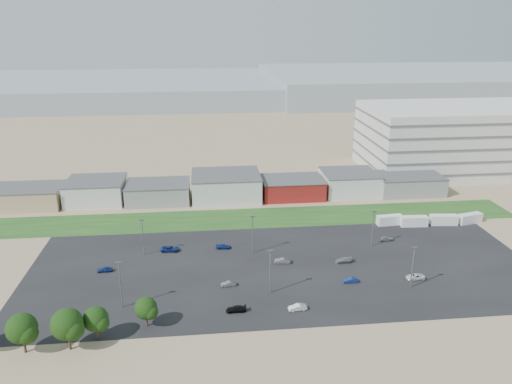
{
  "coord_description": "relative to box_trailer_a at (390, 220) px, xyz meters",
  "views": [
    {
      "loc": [
        -12.67,
        -85.23,
        55.72
      ],
      "look_at": [
        -1.25,
        22.0,
        18.59
      ],
      "focal_mm": 35.0,
      "sensor_mm": 36.0,
      "label": 1
    }
  ],
  "objects": [
    {
      "name": "parked_car_8",
      "position": [
        -4.88,
        -10.78,
        -0.74
      ],
      "size": [
        3.93,
        1.88,
        1.3
      ],
      "primitive_type": "imported",
      "rotation": [
        0.0,
        0.0,
        1.66
      ],
      "color": "#A5A5AA",
      "rests_on": "ground"
    },
    {
      "name": "parking_garage",
      "position": [
        50.29,
        52.06,
        11.12
      ],
      "size": [
        80.0,
        40.0,
        25.0
      ],
      "primitive_type": "cube",
      "color": "silver",
      "rests_on": "ground"
    },
    {
      "name": "parked_car_5",
      "position": [
        -76.56,
        -20.58,
        -0.79
      ],
      "size": [
        3.53,
        1.59,
        1.18
      ],
      "primitive_type": "imported",
      "rotation": [
        0.0,
        0.0,
        -1.51
      ],
      "color": "navy",
      "rests_on": "ground"
    },
    {
      "name": "lightpole_back_m",
      "position": [
        -41.12,
        -14.2,
        3.61
      ],
      "size": [
        1.18,
        0.49,
        10.0
      ],
      "primitive_type": null,
      "color": "slate",
      "rests_on": "ground"
    },
    {
      "name": "parking_lot",
      "position": [
        -34.71,
        -22.94,
        -1.38
      ],
      "size": [
        120.0,
        50.0,
        0.01
      ],
      "primitive_type": "cube",
      "color": "black",
      "rests_on": "ground"
    },
    {
      "name": "parked_car_4",
      "position": [
        -48.11,
        -30.35,
        -0.83
      ],
      "size": [
        3.44,
        1.5,
        1.1
      ],
      "primitive_type": "imported",
      "rotation": [
        0.0,
        0.0,
        -1.47
      ],
      "color": "#595B5E",
      "rests_on": "ground"
    },
    {
      "name": "parked_car_3",
      "position": [
        -47.12,
        -40.76,
        -0.79
      ],
      "size": [
        4.09,
        1.69,
        1.18
      ],
      "primitive_type": "imported",
      "rotation": [
        0.0,
        0.0,
        -1.56
      ],
      "color": "black",
      "rests_on": "ground"
    },
    {
      "name": "parked_car_7",
      "position": [
        -34.51,
        -20.65,
        -0.75
      ],
      "size": [
        4.01,
        1.81,
        1.28
      ],
      "primitive_type": "imported",
      "rotation": [
        0.0,
        0.0,
        -1.69
      ],
      "color": "#595B5E",
      "rests_on": "ground"
    },
    {
      "name": "grass_strip",
      "position": [
        -39.71,
        9.06,
        -1.37
      ],
      "size": [
        160.0,
        16.0,
        0.02
      ],
      "primitive_type": "cube",
      "color": "#20481B",
      "rests_on": "ground"
    },
    {
      "name": "parked_car_12",
      "position": [
        -19.66,
        -21.88,
        -0.78
      ],
      "size": [
        4.27,
        1.92,
        1.21
      ],
      "primitive_type": "imported",
      "rotation": [
        0.0,
        0.0,
        -1.52
      ],
      "color": "#A5A5AA",
      "rests_on": "ground"
    },
    {
      "name": "tree_near",
      "position": [
        -64.51,
        -43.99,
        2.08
      ],
      "size": [
        4.62,
        4.62,
        6.94
      ],
      "primitive_type": null,
      "color": "black",
      "rests_on": "ground"
    },
    {
      "name": "lightpole_front_r",
      "position": [
        -8.26,
        -35.22,
        3.49
      ],
      "size": [
        1.15,
        0.48,
        9.75
      ],
      "primitive_type": null,
      "color": "slate",
      "rests_on": "ground"
    },
    {
      "name": "lightpole_back_r",
      "position": [
        -9.88,
        -13.53,
        3.49
      ],
      "size": [
        1.15,
        0.48,
        9.76
      ],
      "primitive_type": null,
      "color": "slate",
      "rests_on": "ground"
    },
    {
      "name": "parked_car_13",
      "position": [
        -34.68,
        -41.53,
        -0.76
      ],
      "size": [
        3.93,
        1.74,
        1.25
      ],
      "primitive_type": "imported",
      "rotation": [
        0.0,
        0.0,
        -1.46
      ],
      "color": "silver",
      "rests_on": "ground"
    },
    {
      "name": "parked_car_0",
      "position": [
        -5.68,
        -31.77,
        -0.78
      ],
      "size": [
        4.43,
        2.19,
        1.21
      ],
      "primitive_type": "imported",
      "rotation": [
        0.0,
        0.0,
        -1.53
      ],
      "color": "silver",
      "rests_on": "ground"
    },
    {
      "name": "building_row",
      "position": [
        -56.71,
        28.06,
        2.62
      ],
      "size": [
        170.0,
        20.0,
        8.0
      ],
      "primitive_type": null,
      "color": "silver",
      "rests_on": "ground"
    },
    {
      "name": "lightpole_front_l",
      "position": [
        -70.2,
        -36.68,
        3.76
      ],
      "size": [
        1.21,
        0.5,
        10.29
      ],
      "primitive_type": null,
      "color": "slate",
      "rests_on": "ground"
    },
    {
      "name": "box_trailer_d",
      "position": [
        23.59,
        -1.26,
        0.0
      ],
      "size": [
        7.74,
        4.07,
        2.78
      ],
      "primitive_type": null,
      "rotation": [
        0.0,
        0.0,
        0.25
      ],
      "color": "silver",
      "rests_on": "ground"
    },
    {
      "name": "box_trailer_b",
      "position": [
        6.56,
        -1.71,
        0.05
      ],
      "size": [
        7.74,
        2.74,
        2.86
      ],
      "primitive_type": null,
      "rotation": [
        0.0,
        0.0,
        -0.05
      ],
      "color": "silver",
      "rests_on": "ground"
    },
    {
      "name": "parked_car_6",
      "position": [
        -48.37,
        -10.97,
        -0.82
      ],
      "size": [
        3.99,
        1.87,
        1.13
      ],
      "primitive_type": "imported",
      "rotation": [
        0.0,
        0.0,
        1.49
      ],
      "color": "navy",
      "rests_on": "ground"
    },
    {
      "name": "tree_right",
      "position": [
        -73.18,
        -47.18,
        2.33
      ],
      "size": [
        4.96,
        4.96,
        7.44
      ],
      "primitive_type": null,
      "color": "black",
      "rests_on": "ground"
    },
    {
      "name": "parked_car_10",
      "position": [
        -75.06,
        -41.41,
        -0.75
      ],
      "size": [
        4.43,
        1.99,
        1.26
      ],
      "primitive_type": "imported",
      "rotation": [
        0.0,
        0.0,
        1.62
      ],
      "color": "#595B5E",
      "rests_on": "ground"
    },
    {
      "name": "lightpole_front_m",
      "position": [
        -39.37,
        -34.18,
        3.67
      ],
      "size": [
        1.19,
        0.5,
        10.1
      ],
      "primitive_type": null,
      "color": "slate",
      "rests_on": "ground"
    },
    {
      "name": "parked_car_9",
      "position": [
        -61.97,
        -11.12,
        -0.73
      ],
      "size": [
        4.87,
        2.52,
        1.31
      ],
      "primitive_type": "imported",
      "rotation": [
        0.0,
        0.0,
        1.5
      ],
      "color": "navy",
      "rests_on": "ground"
    },
    {
      "name": "box_trailer_c",
      "position": [
        15.45,
        -1.62,
        0.06
      ],
      "size": [
        7.89,
        3.13,
        2.89
      ],
      "primitive_type": null,
      "rotation": [
        0.0,
        0.0,
        -0.1
      ],
      "color": "silver",
      "rests_on": "ground"
    },
    {
      "name": "ground",
      "position": [
        -39.71,
        -42.94,
        -1.38
      ],
      "size": [
        700.0,
        700.0,
        0.0
      ],
      "primitive_type": "plane",
      "color": "#96825F",
      "rests_on": "ground"
    },
    {
      "name": "tree_mid",
      "position": [
        -77.5,
        -49.81,
        3.18
      ],
      "size": [
        6.09,
        6.09,
        9.14
      ],
      "primitive_type": null,
      "color": "black",
      "rests_on": "ground"
    },
    {
      "name": "parked_car_1",
      "position": [
        -20.75,
        -31.65,
        -0.82
      ],
      "size": [
        3.45,
        1.23,
        1.13
      ],
      "primitive_type": "imported",
      "rotation": [
        0.0,
        0.0,
        -1.58
      ],
      "color": "navy",
      "rests_on": "ground"
    },
    {
      "name": "box_trailer_a",
      "position": [
        0.0,
        0.0,
        0.0
      ],
      "size": [
        7.57,
        3.01,
        2.77
      ],
      "primitive_type": null,
      "rotation": [
        0.0,
        0.0,
        0.1
      ],
      "color": "silver",
      "rests_on": "ground"
    },
    {
      "name": "hills_backdrop",
      "position": [
        0.29,
        272.06,
        3.12
      ],
      "size": [
        700.0,
        200.0,
        9.0
      ],
      "primitive_type": null,
      "color": "gray",
      "rests_on": "ground"
    },
    {
      "name": "tree_left",
      "position": [
        -85.18,
        -49.86,
        2.95
      ],
      "size": [
        5.78,
        5.78,
        8.68
      ],
      "primitive_type": null,
      "color": "black",
      "rests_on": "ground"
    },
    {
      "name": "lightpole_back_l",
      "position": [
        -68.34,
        -12.36,
        3.36
      ],
      "size": [
        1.12,
        0.46,
        9.49
      ],
      "primitive_type": null,
      "color": "slate",
      "rests_on": "ground"
    }
  ]
}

